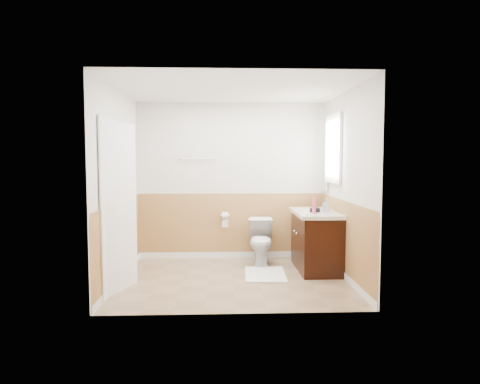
{
  "coord_description": "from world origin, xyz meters",
  "views": [
    {
      "loc": [
        -0.15,
        -5.7,
        1.59
      ],
      "look_at": [
        0.1,
        0.25,
        1.15
      ],
      "focal_mm": 32.6,
      "sensor_mm": 36.0,
      "label": 1
    }
  ],
  "objects_px": {
    "vanity_cabinet": "(316,242)",
    "soap_dispenser": "(326,205)",
    "toilet": "(261,242)",
    "bath_mat": "(265,274)",
    "lotion_bottle": "(314,206)"
  },
  "relations": [
    {
      "from": "vanity_cabinet",
      "to": "soap_dispenser",
      "type": "xyz_separation_m",
      "value": [
        0.12,
        -0.07,
        0.55
      ]
    },
    {
      "from": "toilet",
      "to": "lotion_bottle",
      "type": "height_order",
      "value": "lotion_bottle"
    },
    {
      "from": "bath_mat",
      "to": "vanity_cabinet",
      "type": "bearing_deg",
      "value": 19.98
    },
    {
      "from": "vanity_cabinet",
      "to": "soap_dispenser",
      "type": "height_order",
      "value": "soap_dispenser"
    },
    {
      "from": "toilet",
      "to": "bath_mat",
      "type": "height_order",
      "value": "toilet"
    },
    {
      "from": "vanity_cabinet",
      "to": "lotion_bottle",
      "type": "xyz_separation_m",
      "value": [
        -0.1,
        -0.29,
        0.56
      ]
    },
    {
      "from": "lotion_bottle",
      "to": "soap_dispenser",
      "type": "distance_m",
      "value": 0.31
    },
    {
      "from": "toilet",
      "to": "bath_mat",
      "type": "relative_size",
      "value": 0.86
    },
    {
      "from": "vanity_cabinet",
      "to": "soap_dispenser",
      "type": "relative_size",
      "value": 5.64
    },
    {
      "from": "toilet",
      "to": "soap_dispenser",
      "type": "relative_size",
      "value": 3.51
    },
    {
      "from": "toilet",
      "to": "lotion_bottle",
      "type": "relative_size",
      "value": 3.11
    },
    {
      "from": "bath_mat",
      "to": "lotion_bottle",
      "type": "height_order",
      "value": "lotion_bottle"
    },
    {
      "from": "bath_mat",
      "to": "soap_dispenser",
      "type": "distance_m",
      "value": 1.31
    },
    {
      "from": "vanity_cabinet",
      "to": "soap_dispenser",
      "type": "bearing_deg",
      "value": -30.81
    },
    {
      "from": "bath_mat",
      "to": "toilet",
      "type": "bearing_deg",
      "value": 90.0
    }
  ]
}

